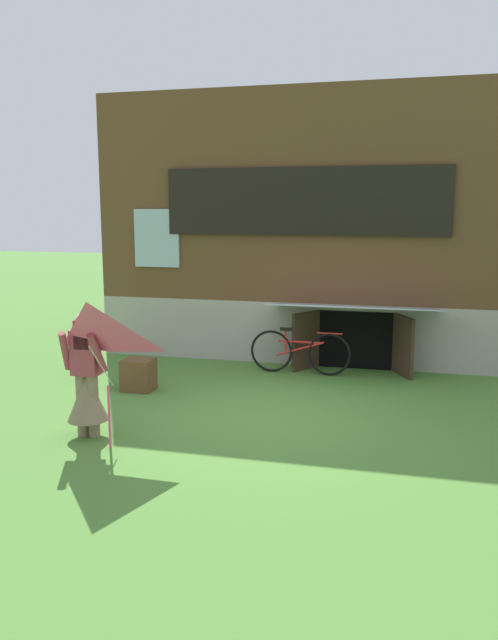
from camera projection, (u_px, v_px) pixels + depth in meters
The scene contains 6 objects.
ground_plane at pixel (267, 415), 8.89m from camera, with size 60.00×60.00×0.00m, color #4C7F33.
log_house at pixel (322, 226), 13.58m from camera, with size 8.02×5.88×5.03m.
person at pixel (87, 385), 7.93m from camera, with size 0.61×0.52×1.61m.
kite at pixel (88, 341), 7.21m from camera, with size 1.01×0.92×1.74m.
bicycle_red at pixel (300, 352), 11.05m from camera, with size 1.79×0.08×0.81m.
wooden_crate at pixel (138, 375), 10.07m from camera, with size 0.49×0.41×0.51m, color brown.
Camera 1 is at (1.86, -8.31, 2.87)m, focal length 35.28 mm.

